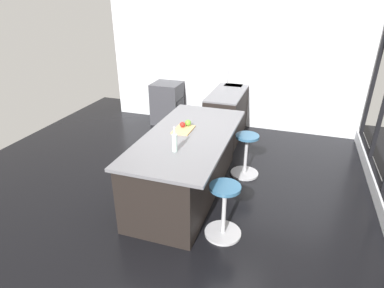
{
  "coord_description": "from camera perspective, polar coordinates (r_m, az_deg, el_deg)",
  "views": [
    {
      "loc": [
        3.73,
        1.35,
        2.63
      ],
      "look_at": [
        -0.01,
        0.11,
        0.77
      ],
      "focal_mm": 29.96,
      "sensor_mm": 36.0,
      "label": 1
    }
  ],
  "objects": [
    {
      "name": "sink_cabinet",
      "position": [
        6.71,
        6.89,
        6.28
      ],
      "size": [
        2.11,
        0.6,
        1.2
      ],
      "color": "black",
      "rests_on": "ground_plane"
    },
    {
      "name": "water_bottle",
      "position": [
        3.81,
        -3.11,
        0.38
      ],
      "size": [
        0.06,
        0.06,
        0.31
      ],
      "color": "silver",
      "rests_on": "kitchen_island"
    },
    {
      "name": "ground_plane",
      "position": [
        4.76,
        -1.26,
        -8.3
      ],
      "size": [
        7.41,
        7.41,
        0.0
      ],
      "primitive_type": "plane",
      "color": "black"
    },
    {
      "name": "apple_green",
      "position": [
        4.53,
        -0.71,
        3.8
      ],
      "size": [
        0.09,
        0.09,
        0.09
      ],
      "primitive_type": "sphere",
      "color": "#609E2D",
      "rests_on": "cutting_board"
    },
    {
      "name": "apple_red",
      "position": [
        4.48,
        -1.7,
        3.48
      ],
      "size": [
        0.08,
        0.08,
        0.08
      ],
      "primitive_type": "sphere",
      "color": "red",
      "rests_on": "cutting_board"
    },
    {
      "name": "oven_range",
      "position": [
        7.1,
        -4.36,
        7.29
      ],
      "size": [
        0.6,
        0.61,
        0.89
      ],
      "color": "#38383D",
      "rests_on": "ground_plane"
    },
    {
      "name": "cutting_board",
      "position": [
        4.44,
        -1.53,
        2.59
      ],
      "size": [
        0.36,
        0.24,
        0.02
      ],
      "primitive_type": "cube",
      "color": "tan",
      "rests_on": "kitchen_island"
    },
    {
      "name": "stool_middle",
      "position": [
        3.83,
        5.69,
        -11.96
      ],
      "size": [
        0.44,
        0.44,
        0.68
      ],
      "color": "#B7B7BC",
      "rests_on": "ground_plane"
    },
    {
      "name": "stool_by_window",
      "position": [
        5.08,
        9.54,
        -2.16
      ],
      "size": [
        0.44,
        0.44,
        0.68
      ],
      "color": "#B7B7BC",
      "rests_on": "ground_plane"
    },
    {
      "name": "kitchen_island",
      "position": [
        4.52,
        -1.17,
        -3.42
      ],
      "size": [
        2.35,
        1.12,
        0.91
      ],
      "color": "black",
      "rests_on": "ground_plane"
    },
    {
      "name": "interior_partition_left",
      "position": [
        6.83,
        6.92,
        14.59
      ],
      "size": [
        0.12,
        5.28,
        2.77
      ],
      "color": "silver",
      "rests_on": "ground_plane"
    }
  ]
}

